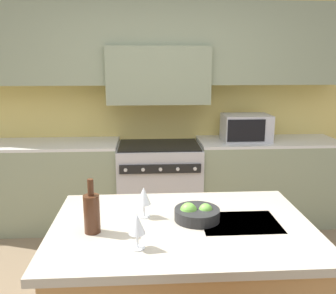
# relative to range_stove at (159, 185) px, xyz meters

# --- Properties ---
(back_cabinetry) EXTENTS (10.00, 0.46, 2.70)m
(back_cabinetry) POSITION_rel_range_stove_xyz_m (-0.00, 0.27, 1.16)
(back_cabinetry) COLOR #DBC166
(back_cabinetry) RESTS_ON ground_plane
(back_counter) EXTENTS (3.97, 0.62, 0.95)m
(back_counter) POSITION_rel_range_stove_xyz_m (0.00, 0.02, 0.02)
(back_counter) COLOR gray
(back_counter) RESTS_ON ground_plane
(range_stove) EXTENTS (0.89, 0.70, 0.91)m
(range_stove) POSITION_rel_range_stove_xyz_m (0.00, 0.00, 0.00)
(range_stove) COLOR #B7B7BC
(range_stove) RESTS_ON ground_plane
(microwave) EXTENTS (0.51, 0.37, 0.29)m
(microwave) POSITION_rel_range_stove_xyz_m (0.95, 0.02, 0.63)
(microwave) COLOR #B7B7BC
(microwave) RESTS_ON back_counter
(kitchen_island) EXTENTS (1.47, 1.01, 0.90)m
(kitchen_island) POSITION_rel_range_stove_xyz_m (0.05, -2.00, -0.00)
(kitchen_island) COLOR #B7844C
(kitchen_island) RESTS_ON ground_plane
(wine_bottle) EXTENTS (0.09, 0.09, 0.30)m
(wine_bottle) POSITION_rel_range_stove_xyz_m (-0.44, -2.07, 0.56)
(wine_bottle) COLOR #422314
(wine_bottle) RESTS_ON kitchen_island
(wine_glass_near) EXTENTS (0.08, 0.08, 0.18)m
(wine_glass_near) POSITION_rel_range_stove_xyz_m (-0.19, -2.27, 0.57)
(wine_glass_near) COLOR white
(wine_glass_near) RESTS_ON kitchen_island
(wine_glass_far) EXTENTS (0.08, 0.08, 0.18)m
(wine_glass_far) POSITION_rel_range_stove_xyz_m (-0.16, -1.88, 0.57)
(wine_glass_far) COLOR white
(wine_glass_far) RESTS_ON kitchen_island
(fruit_bowl) EXTENTS (0.26, 0.26, 0.10)m
(fruit_bowl) POSITION_rel_range_stove_xyz_m (0.14, -1.95, 0.48)
(fruit_bowl) COLOR black
(fruit_bowl) RESTS_ON kitchen_island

